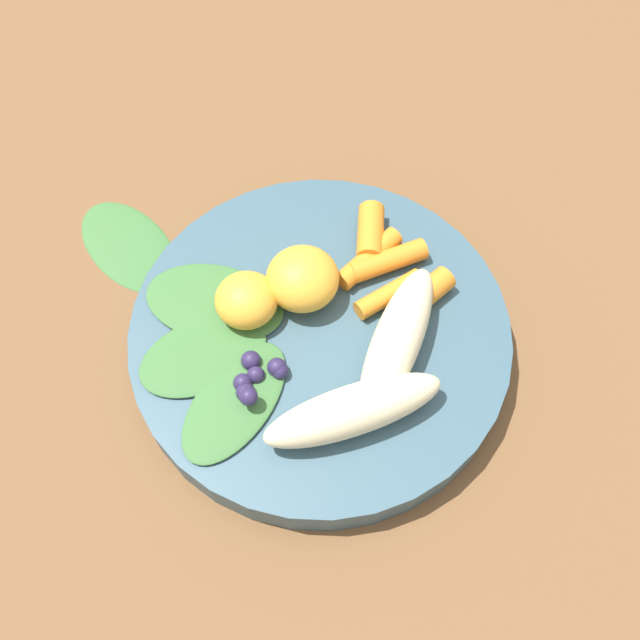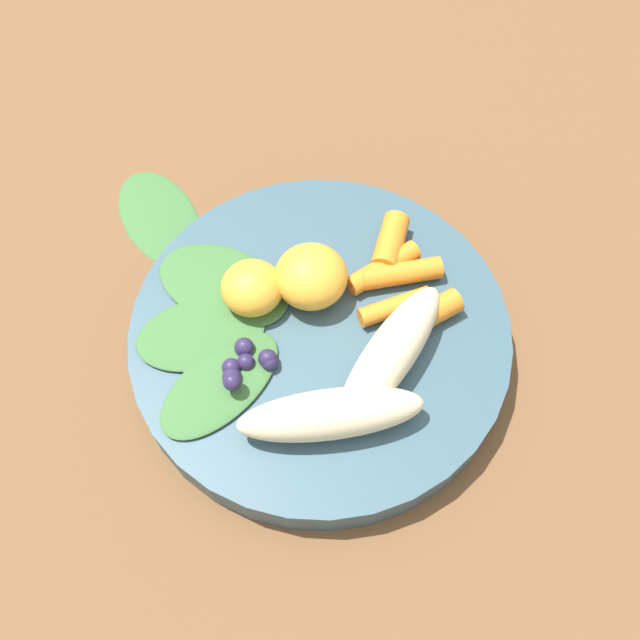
{
  "view_description": "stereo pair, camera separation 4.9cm",
  "coord_description": "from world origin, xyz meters",
  "px_view_note": "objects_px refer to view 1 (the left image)",
  "views": [
    {
      "loc": [
        0.24,
        -0.01,
        0.46
      ],
      "look_at": [
        0.0,
        0.0,
        0.04
      ],
      "focal_mm": 39.07,
      "sensor_mm": 36.0,
      "label": 1
    },
    {
      "loc": [
        0.24,
        0.04,
        0.46
      ],
      "look_at": [
        0.0,
        0.0,
        0.04
      ],
      "focal_mm": 39.07,
      "sensor_mm": 36.0,
      "label": 2
    }
  ],
  "objects_px": {
    "orange_segment_near": "(246,300)",
    "bowl": "(320,337)",
    "kale_leaf_stray": "(128,244)",
    "banana_peeled_left": "(397,340)",
    "banana_peeled_right": "(354,410)"
  },
  "relations": [
    {
      "from": "kale_leaf_stray",
      "to": "banana_peeled_left",
      "type": "bearing_deg",
      "value": -158.66
    },
    {
      "from": "bowl",
      "to": "banana_peeled_right",
      "type": "bearing_deg",
      "value": 13.92
    },
    {
      "from": "banana_peeled_right",
      "to": "orange_segment_near",
      "type": "xyz_separation_m",
      "value": [
        -0.09,
        -0.07,
        0.0
      ]
    },
    {
      "from": "banana_peeled_right",
      "to": "kale_leaf_stray",
      "type": "height_order",
      "value": "banana_peeled_right"
    },
    {
      "from": "banana_peeled_right",
      "to": "orange_segment_near",
      "type": "relative_size",
      "value": 2.73
    },
    {
      "from": "bowl",
      "to": "orange_segment_near",
      "type": "distance_m",
      "value": 0.06
    },
    {
      "from": "banana_peeled_left",
      "to": "kale_leaf_stray",
      "type": "xyz_separation_m",
      "value": [
        -0.12,
        -0.2,
        -0.04
      ]
    },
    {
      "from": "banana_peeled_right",
      "to": "orange_segment_near",
      "type": "distance_m",
      "value": 0.11
    },
    {
      "from": "bowl",
      "to": "orange_segment_near",
      "type": "xyz_separation_m",
      "value": [
        -0.02,
        -0.05,
        0.03
      ]
    },
    {
      "from": "orange_segment_near",
      "to": "bowl",
      "type": "bearing_deg",
      "value": 73.52
    },
    {
      "from": "kale_leaf_stray",
      "to": "orange_segment_near",
      "type": "bearing_deg",
      "value": -167.93
    },
    {
      "from": "bowl",
      "to": "banana_peeled_right",
      "type": "height_order",
      "value": "banana_peeled_right"
    },
    {
      "from": "banana_peeled_left",
      "to": "banana_peeled_right",
      "type": "relative_size",
      "value": 1.0
    },
    {
      "from": "bowl",
      "to": "banana_peeled_right",
      "type": "relative_size",
      "value": 2.25
    },
    {
      "from": "bowl",
      "to": "kale_leaf_stray",
      "type": "xyz_separation_m",
      "value": [
        -0.1,
        -0.15,
        -0.01
      ]
    }
  ]
}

